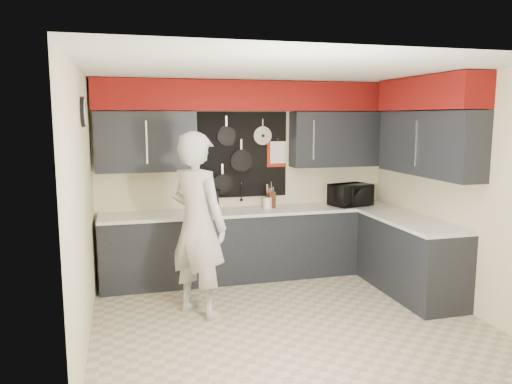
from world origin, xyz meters
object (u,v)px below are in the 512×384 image
object	(u,v)px
microwave	(350,195)
utensil_crock	(267,203)
person	(197,225)
coffee_maker	(213,200)
knife_block	(271,200)

from	to	relation	value
microwave	utensil_crock	xyz separation A→B (m)	(-1.16, 0.09, -0.07)
microwave	person	bearing A→B (deg)	-171.18
microwave	coffee_maker	distance (m)	1.91
microwave	coffee_maker	world-z (taller)	same
coffee_maker	person	xyz separation A→B (m)	(-0.36, -1.04, -0.08)
microwave	person	size ratio (longest dim) A/B	0.27
microwave	utensil_crock	bearing A→B (deg)	160.00
utensil_crock	person	distance (m)	1.57
utensil_crock	knife_block	bearing A→B (deg)	29.52
knife_block	utensil_crock	world-z (taller)	knife_block
microwave	coffee_maker	bearing A→B (deg)	164.04
microwave	person	xyz separation A→B (m)	(-2.27, -1.02, -0.08)
knife_block	coffee_maker	size ratio (longest dim) A/B	0.73
utensil_crock	person	bearing A→B (deg)	-134.79
utensil_crock	microwave	bearing A→B (deg)	-4.65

